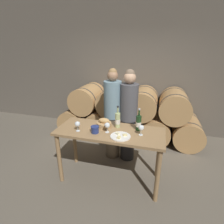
# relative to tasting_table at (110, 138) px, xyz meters

# --- Properties ---
(ground_plane) EXTENTS (10.00, 10.00, 0.00)m
(ground_plane) POSITION_rel_tasting_table_xyz_m (0.00, 0.00, -0.76)
(ground_plane) COLOR #665E51
(stone_wall_back) EXTENTS (10.00, 0.12, 3.20)m
(stone_wall_back) POSITION_rel_tasting_table_xyz_m (0.00, 2.10, 0.84)
(stone_wall_back) COLOR #60594F
(stone_wall_back) RESTS_ON ground_plane
(barrel_stack) EXTENTS (3.32, 0.89, 1.21)m
(barrel_stack) POSITION_rel_tasting_table_xyz_m (0.00, 1.53, -0.19)
(barrel_stack) COLOR tan
(barrel_stack) RESTS_ON ground_plane
(tasting_table) EXTENTS (1.62, 0.64, 0.89)m
(tasting_table) POSITION_rel_tasting_table_xyz_m (0.00, 0.00, 0.00)
(tasting_table) COLOR #99754C
(tasting_table) RESTS_ON ground_plane
(person_left) EXTENTS (0.32, 0.32, 1.73)m
(person_left) POSITION_rel_tasting_table_xyz_m (-0.13, 0.65, 0.13)
(person_left) COLOR #756651
(person_left) RESTS_ON ground_plane
(person_right) EXTENTS (0.32, 0.32, 1.73)m
(person_right) POSITION_rel_tasting_table_xyz_m (0.17, 0.65, 0.13)
(person_right) COLOR #232326
(person_right) RESTS_ON ground_plane
(wine_bottle_red) EXTENTS (0.08, 0.08, 0.34)m
(wine_bottle_red) POSITION_rel_tasting_table_xyz_m (0.41, 0.13, 0.25)
(wine_bottle_red) COLOR #193819
(wine_bottle_red) RESTS_ON tasting_table
(wine_bottle_white) EXTENTS (0.08, 0.08, 0.35)m
(wine_bottle_white) POSITION_rel_tasting_table_xyz_m (0.09, 0.14, 0.25)
(wine_bottle_white) COLOR #ADBC7F
(wine_bottle_white) RESTS_ON tasting_table
(blue_crock) EXTENTS (0.12, 0.12, 0.10)m
(blue_crock) POSITION_rel_tasting_table_xyz_m (-0.19, -0.13, 0.19)
(blue_crock) COLOR navy
(blue_crock) RESTS_ON tasting_table
(bread_basket) EXTENTS (0.23, 0.23, 0.14)m
(bread_basket) POSITION_rel_tasting_table_xyz_m (-0.12, 0.10, 0.19)
(bread_basket) COLOR tan
(bread_basket) RESTS_ON tasting_table
(cheese_plate) EXTENTS (0.29, 0.29, 0.04)m
(cheese_plate) POSITION_rel_tasting_table_xyz_m (0.20, -0.15, 0.14)
(cheese_plate) COLOR white
(cheese_plate) RESTS_ON tasting_table
(wine_glass_far_left) EXTENTS (0.08, 0.08, 0.15)m
(wine_glass_far_left) POSITION_rel_tasting_table_xyz_m (-0.45, -0.14, 0.24)
(wine_glass_far_left) COLOR white
(wine_glass_far_left) RESTS_ON tasting_table
(wine_glass_left) EXTENTS (0.08, 0.08, 0.15)m
(wine_glass_left) POSITION_rel_tasting_table_xyz_m (-0.02, -0.06, 0.24)
(wine_glass_left) COLOR white
(wine_glass_left) RESTS_ON tasting_table
(wine_glass_center) EXTENTS (0.08, 0.08, 0.15)m
(wine_glass_center) POSITION_rel_tasting_table_xyz_m (0.47, -0.02, 0.24)
(wine_glass_center) COLOR white
(wine_glass_center) RESTS_ON tasting_table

